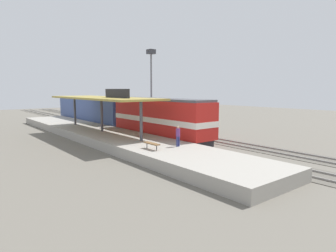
% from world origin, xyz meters
% --- Properties ---
extents(ground_plane, '(120.00, 120.00, 0.00)m').
position_xyz_m(ground_plane, '(2.00, 0.00, 0.00)').
color(ground_plane, '#666056').
extents(track_near, '(3.20, 110.00, 0.16)m').
position_xyz_m(track_near, '(0.00, 0.00, 0.03)').
color(track_near, '#565249').
rests_on(track_near, ground).
extents(track_far, '(3.20, 110.00, 0.16)m').
position_xyz_m(track_far, '(4.60, 0.00, 0.03)').
color(track_far, '#565249').
rests_on(track_far, ground).
extents(platform, '(6.00, 44.00, 0.90)m').
position_xyz_m(platform, '(-4.60, 0.00, 0.45)').
color(platform, '#9E998E').
rests_on(platform, ground).
extents(station_canopy, '(5.20, 18.00, 4.70)m').
position_xyz_m(station_canopy, '(-4.60, -0.09, 4.53)').
color(station_canopy, '#47474C').
rests_on(station_canopy, platform).
extents(platform_bench, '(0.44, 1.70, 0.50)m').
position_xyz_m(platform_bench, '(-6.00, -11.60, 1.34)').
color(platform_bench, '#333338').
rests_on(platform_bench, platform).
extents(locomotive, '(2.93, 14.43, 4.44)m').
position_xyz_m(locomotive, '(0.00, -4.64, 2.41)').
color(locomotive, '#28282D').
rests_on(locomotive, track_near).
extents(passenger_carriage_single, '(2.90, 20.00, 4.24)m').
position_xyz_m(passenger_carriage_single, '(0.00, 13.36, 2.31)').
color(passenger_carriage_single, '#28282D').
rests_on(passenger_carriage_single, track_near).
extents(light_mast, '(1.10, 1.10, 11.70)m').
position_xyz_m(light_mast, '(7.80, 7.96, 8.40)').
color(light_mast, slate).
rests_on(light_mast, ground).
extents(person_waiting, '(0.34, 0.34, 1.71)m').
position_xyz_m(person_waiting, '(-3.65, -12.01, 1.85)').
color(person_waiting, navy).
rests_on(person_waiting, platform).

